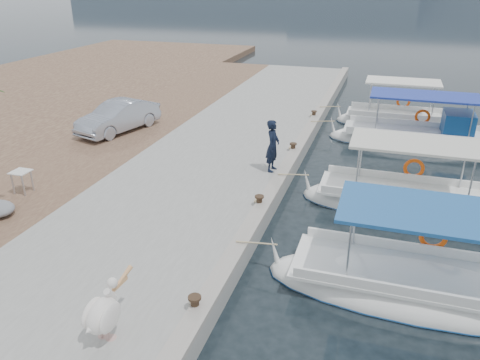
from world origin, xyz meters
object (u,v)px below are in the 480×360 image
fishing_caique_e (395,123)px  fishing_caique_c (401,204)px  fishing_caique_d (416,141)px  parked_car (118,117)px  pelican (103,313)px  fishing_caique_b (416,291)px  fisherman (273,146)px

fishing_caique_e → fishing_caique_c: bearing=-88.1°
fishing_caique_c → fishing_caique_e: bearing=91.9°
fishing_caique_c → fishing_caique_e: 9.32m
fishing_caique_d → parked_car: 13.15m
fishing_caique_e → pelican: (-5.12, -17.79, 0.95)m
fishing_caique_c → parked_car: fishing_caique_c is taller
fishing_caique_c → fishing_caique_b: bearing=-85.6°
fishing_caique_b → parked_car: fishing_caique_b is taller
fishing_caique_c → parked_car: size_ratio=1.59×
fisherman → parked_car: (-7.57, 2.41, -0.26)m
fishing_caique_c → fisherman: (-4.43, 0.61, 1.30)m
fishing_caique_b → fishing_caique_e: size_ratio=1.23×
fishing_caique_c → parked_car: bearing=165.9°
pelican → fisherman: size_ratio=0.78×
fishing_caique_b → fishing_caique_d: same height
parked_car → fisherman: bearing=-2.1°
fishing_caique_d → fisherman: bearing=-130.2°
fishing_caique_d → fishing_caique_e: same height
parked_car → pelican: bearing=-44.7°
fishing_caique_e → fisherman: size_ratio=3.12×
fishing_caique_d → pelican: bearing=-111.9°
fishing_caique_b → fishing_caique_c: 4.62m
fishing_caique_e → parked_car: (-11.69, -6.30, 1.03)m
fisherman → parked_car: 7.95m
fishing_caique_c → fisherman: size_ratio=3.45×
fisherman → pelican: bearing=177.8°
fishing_caique_b → parked_car: size_ratio=1.77×
fishing_caique_c → pelican: 10.10m
fishing_caique_e → parked_car: fishing_caique_e is taller
fishing_caique_b → fishing_caique_e: same height
fishing_caique_b → fisherman: (-4.78, 5.22, 1.30)m
pelican → fisherman: (1.00, 9.08, 0.34)m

